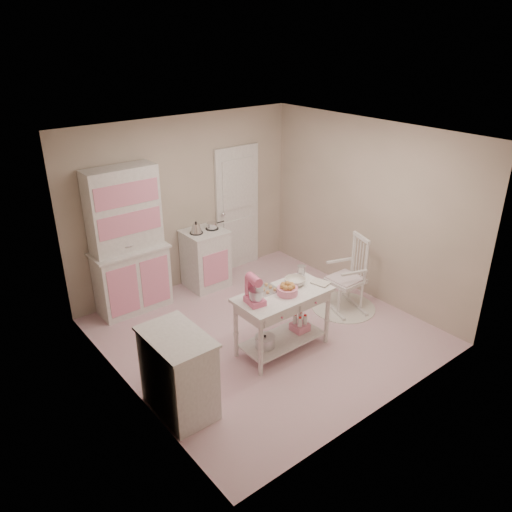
{
  "coord_description": "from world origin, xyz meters",
  "views": [
    {
      "loc": [
        -3.6,
        -4.34,
        3.7
      ],
      "look_at": [
        -0.09,
        0.07,
        1.12
      ],
      "focal_mm": 35.0,
      "sensor_mm": 36.0,
      "label": 1
    }
  ],
  "objects_px": {
    "stand_mixer": "(255,291)",
    "base_cabinet": "(179,373)",
    "rocking_chair": "(346,274)",
    "stove": "(206,258)",
    "hutch": "(128,242)",
    "work_table": "(283,322)",
    "bread_basket": "(287,291)"
  },
  "relations": [
    {
      "from": "hutch",
      "to": "base_cabinet",
      "type": "distance_m",
      "value": 2.38
    },
    {
      "from": "hutch",
      "to": "work_table",
      "type": "relative_size",
      "value": 1.73
    },
    {
      "from": "bread_basket",
      "to": "stand_mixer",
      "type": "bearing_deg",
      "value": 170.96
    },
    {
      "from": "rocking_chair",
      "to": "stove",
      "type": "bearing_deg",
      "value": 140.95
    },
    {
      "from": "stove",
      "to": "bread_basket",
      "type": "xyz_separation_m",
      "value": [
        -0.19,
        -2.09,
        0.39
      ]
    },
    {
      "from": "base_cabinet",
      "to": "work_table",
      "type": "distance_m",
      "value": 1.57
    },
    {
      "from": "base_cabinet",
      "to": "stand_mixer",
      "type": "height_order",
      "value": "stand_mixer"
    },
    {
      "from": "work_table",
      "to": "stand_mixer",
      "type": "bearing_deg",
      "value": 177.27
    },
    {
      "from": "stove",
      "to": "bread_basket",
      "type": "distance_m",
      "value": 2.13
    },
    {
      "from": "hutch",
      "to": "rocking_chair",
      "type": "height_order",
      "value": "hutch"
    },
    {
      "from": "base_cabinet",
      "to": "work_table",
      "type": "relative_size",
      "value": 0.77
    },
    {
      "from": "hutch",
      "to": "rocking_chair",
      "type": "distance_m",
      "value": 3.06
    },
    {
      "from": "stand_mixer",
      "to": "hutch",
      "type": "bearing_deg",
      "value": 113.74
    },
    {
      "from": "hutch",
      "to": "base_cabinet",
      "type": "relative_size",
      "value": 2.26
    },
    {
      "from": "hutch",
      "to": "stand_mixer",
      "type": "xyz_separation_m",
      "value": [
        0.57,
        -2.07,
        -0.07
      ]
    },
    {
      "from": "bread_basket",
      "to": "hutch",
      "type": "bearing_deg",
      "value": 115.34
    },
    {
      "from": "hutch",
      "to": "base_cabinet",
      "type": "height_order",
      "value": "hutch"
    },
    {
      "from": "base_cabinet",
      "to": "stand_mixer",
      "type": "bearing_deg",
      "value": 8.53
    },
    {
      "from": "stand_mixer",
      "to": "rocking_chair",
      "type": "bearing_deg",
      "value": 14.5
    },
    {
      "from": "rocking_chair",
      "to": "stand_mixer",
      "type": "xyz_separation_m",
      "value": [
        -1.79,
        -0.2,
        0.42
      ]
    },
    {
      "from": "stand_mixer",
      "to": "bread_basket",
      "type": "bearing_deg",
      "value": -0.78
    },
    {
      "from": "stand_mixer",
      "to": "stove",
      "type": "bearing_deg",
      "value": 81.01
    },
    {
      "from": "hutch",
      "to": "stove",
      "type": "relative_size",
      "value": 2.26
    },
    {
      "from": "base_cabinet",
      "to": "work_table",
      "type": "height_order",
      "value": "base_cabinet"
    },
    {
      "from": "hutch",
      "to": "stove",
      "type": "xyz_separation_m",
      "value": [
        1.2,
        -0.05,
        -0.58
      ]
    },
    {
      "from": "rocking_chair",
      "to": "bread_basket",
      "type": "bearing_deg",
      "value": -150.55
    },
    {
      "from": "hutch",
      "to": "bread_basket",
      "type": "bearing_deg",
      "value": -64.66
    },
    {
      "from": "rocking_chair",
      "to": "stand_mixer",
      "type": "distance_m",
      "value": 1.85
    },
    {
      "from": "hutch",
      "to": "work_table",
      "type": "height_order",
      "value": "hutch"
    },
    {
      "from": "stand_mixer",
      "to": "base_cabinet",
      "type": "bearing_deg",
      "value": -163.21
    },
    {
      "from": "base_cabinet",
      "to": "hutch",
      "type": "bearing_deg",
      "value": 75.81
    },
    {
      "from": "base_cabinet",
      "to": "work_table",
      "type": "xyz_separation_m",
      "value": [
        1.56,
        0.15,
        -0.06
      ]
    }
  ]
}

